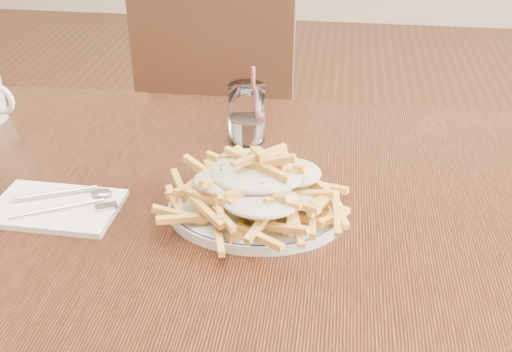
# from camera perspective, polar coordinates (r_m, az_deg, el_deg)

# --- Properties ---
(table) EXTENTS (1.20, 0.80, 0.75)m
(table) POSITION_cam_1_polar(r_m,az_deg,el_deg) (1.07, -3.63, -5.37)
(table) COLOR black
(table) RESTS_ON ground
(chair_far) EXTENTS (0.44, 0.44, 0.91)m
(chair_far) POSITION_cam_1_polar(r_m,az_deg,el_deg) (1.85, -2.97, 5.30)
(chair_far) COLOR black
(chair_far) RESTS_ON ground
(fries_plate) EXTENTS (0.29, 0.26, 0.02)m
(fries_plate) POSITION_cam_1_polar(r_m,az_deg,el_deg) (0.97, 0.00, -3.08)
(fries_plate) COLOR white
(fries_plate) RESTS_ON table
(loaded_fries) EXTENTS (0.32, 0.28, 0.08)m
(loaded_fries) POSITION_cam_1_polar(r_m,az_deg,el_deg) (0.95, 0.00, -0.49)
(loaded_fries) COLOR gold
(loaded_fries) RESTS_ON fries_plate
(napkin) EXTENTS (0.20, 0.13, 0.01)m
(napkin) POSITION_cam_1_polar(r_m,az_deg,el_deg) (1.04, -17.37, -2.71)
(napkin) COLOR white
(napkin) RESTS_ON table
(cutlery) EXTENTS (0.17, 0.13, 0.01)m
(cutlery) POSITION_cam_1_polar(r_m,az_deg,el_deg) (1.04, -17.33, -2.19)
(cutlery) COLOR silver
(cutlery) RESTS_ON napkin
(water_glass) EXTENTS (0.07, 0.07, 0.15)m
(water_glass) POSITION_cam_1_polar(r_m,az_deg,el_deg) (1.18, -0.81, 5.26)
(water_glass) COLOR white
(water_glass) RESTS_ON table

